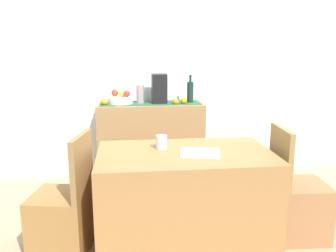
% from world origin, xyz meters
% --- Properties ---
extents(ground_plane, '(6.40, 6.40, 0.02)m').
position_xyz_m(ground_plane, '(0.00, 0.00, -0.01)').
color(ground_plane, tan).
rests_on(ground_plane, ground).
extents(room_wall_rear, '(6.40, 0.06, 2.70)m').
position_xyz_m(room_wall_rear, '(0.00, 1.18, 1.35)').
color(room_wall_rear, silver).
rests_on(room_wall_rear, ground).
extents(sideboard_console, '(1.15, 0.42, 0.89)m').
position_xyz_m(sideboard_console, '(-0.25, 0.92, 0.45)').
color(sideboard_console, '#977046').
rests_on(sideboard_console, ground).
extents(table_runner, '(1.08, 0.32, 0.01)m').
position_xyz_m(table_runner, '(-0.25, 0.92, 0.90)').
color(table_runner, '#24583B').
rests_on(table_runner, sideboard_console).
extents(fruit_bowl, '(0.27, 0.27, 0.07)m').
position_xyz_m(fruit_bowl, '(-0.57, 0.92, 0.93)').
color(fruit_bowl, white).
rests_on(fruit_bowl, table_runner).
extents(apple_upper, '(0.07, 0.07, 0.07)m').
position_xyz_m(apple_upper, '(-0.55, 0.95, 1.00)').
color(apple_upper, gold).
rests_on(apple_upper, fruit_bowl).
extents(apple_center, '(0.08, 0.08, 0.08)m').
position_xyz_m(apple_center, '(-0.63, 0.98, 1.01)').
color(apple_center, '#B5341B').
rests_on(apple_center, fruit_bowl).
extents(apple_front, '(0.07, 0.07, 0.07)m').
position_xyz_m(apple_front, '(-0.50, 0.91, 1.00)').
color(apple_front, red).
rests_on(apple_front, fruit_bowl).
extents(wine_bottle, '(0.07, 0.07, 0.30)m').
position_xyz_m(wine_bottle, '(0.19, 0.92, 1.01)').
color(wine_bottle, '#152E27').
rests_on(wine_bottle, sideboard_console).
extents(coffee_maker, '(0.16, 0.18, 0.32)m').
position_xyz_m(coffee_maker, '(-0.15, 0.92, 1.05)').
color(coffee_maker, black).
rests_on(coffee_maker, sideboard_console).
extents(ceramic_vase, '(0.08, 0.08, 0.20)m').
position_xyz_m(ceramic_vase, '(-0.35, 0.92, 0.99)').
color(ceramic_vase, '#9E8C90').
rests_on(ceramic_vase, sideboard_console).
extents(orange_loose_near_bowl, '(0.07, 0.07, 0.07)m').
position_xyz_m(orange_loose_near_bowl, '(0.02, 0.81, 0.93)').
color(orange_loose_near_bowl, orange).
rests_on(orange_loose_near_bowl, sideboard_console).
extents(orange_loose_far, '(0.07, 0.07, 0.07)m').
position_xyz_m(orange_loose_far, '(0.11, 0.84, 0.93)').
color(orange_loose_far, orange).
rests_on(orange_loose_far, sideboard_console).
extents(orange_loose_end, '(0.08, 0.08, 0.08)m').
position_xyz_m(orange_loose_end, '(-0.73, 0.84, 0.93)').
color(orange_loose_end, orange).
rests_on(orange_loose_end, sideboard_console).
extents(dining_table, '(1.29, 0.77, 0.74)m').
position_xyz_m(dining_table, '(-0.07, -0.42, 0.37)').
color(dining_table, '#9F6F3D').
rests_on(dining_table, ground).
extents(open_book, '(0.32, 0.26, 0.02)m').
position_xyz_m(open_book, '(0.02, -0.48, 0.75)').
color(open_book, white).
rests_on(open_book, dining_table).
extents(coffee_cup, '(0.08, 0.08, 0.11)m').
position_xyz_m(coffee_cup, '(-0.24, -0.31, 0.79)').
color(coffee_cup, silver).
rests_on(coffee_cup, dining_table).
extents(chair_near_window, '(0.47, 0.47, 0.90)m').
position_xyz_m(chair_near_window, '(-0.99, -0.42, 0.27)').
color(chair_near_window, olive).
rests_on(chair_near_window, ground).
extents(chair_by_corner, '(0.42, 0.42, 0.90)m').
position_xyz_m(chair_by_corner, '(0.84, -0.41, 0.27)').
color(chair_by_corner, '#9D6B42').
rests_on(chair_by_corner, ground).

